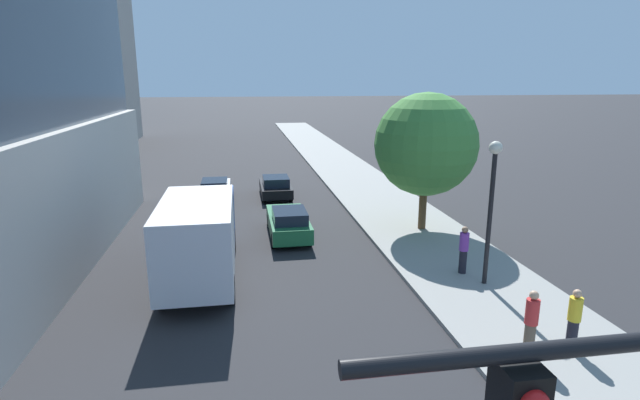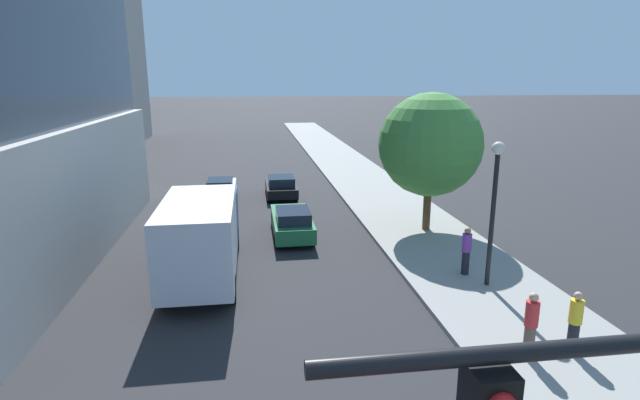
{
  "view_description": "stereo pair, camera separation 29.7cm",
  "coord_description": "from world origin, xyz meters",
  "px_view_note": "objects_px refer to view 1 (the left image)",
  "views": [
    {
      "loc": [
        -0.3,
        0.43,
        7.17
      ],
      "look_at": [
        1.95,
        14.25,
        3.7
      ],
      "focal_mm": 27.71,
      "sensor_mm": 36.0,
      "label": 1
    },
    {
      "loc": [
        -0.01,
        0.38,
        7.17
      ],
      "look_at": [
        1.95,
        14.25,
        3.7
      ],
      "focal_mm": 27.71,
      "sensor_mm": 36.0,
      "label": 2
    }
  ],
  "objects_px": {
    "street_lamp": "(492,190)",
    "street_tree": "(426,145)",
    "car_green": "(288,222)",
    "car_black": "(276,186)",
    "pedestrian_yellow_shirt": "(574,319)",
    "pedestrian_red_shirt": "(531,322)",
    "pedestrian_purple_shirt": "(464,249)",
    "car_white": "(215,189)",
    "box_truck": "(200,233)"
  },
  "relations": [
    {
      "from": "street_lamp",
      "to": "street_tree",
      "type": "xyz_separation_m",
      "value": [
        0.15,
        6.56,
        0.69
      ]
    },
    {
      "from": "car_green",
      "to": "car_black",
      "type": "relative_size",
      "value": 1.12
    },
    {
      "from": "pedestrian_yellow_shirt",
      "to": "pedestrian_red_shirt",
      "type": "xyz_separation_m",
      "value": [
        -1.27,
        -0.06,
        0.05
      ]
    },
    {
      "from": "pedestrian_yellow_shirt",
      "to": "pedestrian_purple_shirt",
      "type": "xyz_separation_m",
      "value": [
        -0.54,
        5.45,
        0.05
      ]
    },
    {
      "from": "car_white",
      "to": "box_truck",
      "type": "distance_m",
      "value": 12.0
    },
    {
      "from": "box_truck",
      "to": "pedestrian_yellow_shirt",
      "type": "xyz_separation_m",
      "value": [
        10.05,
        -6.85,
        -0.74
      ]
    },
    {
      "from": "street_tree",
      "to": "car_green",
      "type": "xyz_separation_m",
      "value": [
        -6.39,
        0.17,
        -3.47
      ]
    },
    {
      "from": "box_truck",
      "to": "pedestrian_yellow_shirt",
      "type": "bearing_deg",
      "value": -34.31
    },
    {
      "from": "pedestrian_purple_shirt",
      "to": "car_green",
      "type": "bearing_deg",
      "value": 135.77
    },
    {
      "from": "street_lamp",
      "to": "box_truck",
      "type": "distance_m",
      "value": 10.31
    },
    {
      "from": "car_green",
      "to": "street_tree",
      "type": "bearing_deg",
      "value": -1.57
    },
    {
      "from": "street_tree",
      "to": "pedestrian_yellow_shirt",
      "type": "relative_size",
      "value": 3.77
    },
    {
      "from": "car_black",
      "to": "pedestrian_red_shirt",
      "type": "relative_size",
      "value": 2.33
    },
    {
      "from": "box_truck",
      "to": "pedestrian_purple_shirt",
      "type": "xyz_separation_m",
      "value": [
        9.51,
        -1.41,
        -0.69
      ]
    },
    {
      "from": "street_tree",
      "to": "street_lamp",
      "type": "bearing_deg",
      "value": -91.32
    },
    {
      "from": "car_green",
      "to": "box_truck",
      "type": "height_order",
      "value": "box_truck"
    },
    {
      "from": "pedestrian_purple_shirt",
      "to": "pedestrian_red_shirt",
      "type": "bearing_deg",
      "value": -97.6
    },
    {
      "from": "car_green",
      "to": "car_white",
      "type": "relative_size",
      "value": 1.12
    },
    {
      "from": "street_lamp",
      "to": "pedestrian_purple_shirt",
      "type": "height_order",
      "value": "street_lamp"
    },
    {
      "from": "box_truck",
      "to": "pedestrian_purple_shirt",
      "type": "relative_size",
      "value": 4.27
    },
    {
      "from": "car_green",
      "to": "car_white",
      "type": "xyz_separation_m",
      "value": [
        -3.63,
        7.63,
        -0.01
      ]
    },
    {
      "from": "street_lamp",
      "to": "pedestrian_red_shirt",
      "type": "distance_m",
      "value": 5.23
    },
    {
      "from": "box_truck",
      "to": "street_lamp",
      "type": "bearing_deg",
      "value": -13.78
    },
    {
      "from": "street_tree",
      "to": "pedestrian_purple_shirt",
      "type": "relative_size",
      "value": 3.6
    },
    {
      "from": "street_lamp",
      "to": "pedestrian_yellow_shirt",
      "type": "height_order",
      "value": "street_lamp"
    },
    {
      "from": "car_white",
      "to": "pedestrian_red_shirt",
      "type": "bearing_deg",
      "value": -65.06
    },
    {
      "from": "pedestrian_purple_shirt",
      "to": "car_white",
      "type": "bearing_deg",
      "value": 125.45
    },
    {
      "from": "pedestrian_purple_shirt",
      "to": "pedestrian_red_shirt",
      "type": "relative_size",
      "value": 1.0
    },
    {
      "from": "car_green",
      "to": "car_white",
      "type": "height_order",
      "value": "car_green"
    },
    {
      "from": "pedestrian_yellow_shirt",
      "to": "pedestrian_purple_shirt",
      "type": "height_order",
      "value": "pedestrian_purple_shirt"
    },
    {
      "from": "street_lamp",
      "to": "box_truck",
      "type": "height_order",
      "value": "street_lamp"
    },
    {
      "from": "street_tree",
      "to": "car_black",
      "type": "height_order",
      "value": "street_tree"
    },
    {
      "from": "street_tree",
      "to": "pedestrian_purple_shirt",
      "type": "distance_m",
      "value": 6.39
    },
    {
      "from": "car_black",
      "to": "pedestrian_purple_shirt",
      "type": "distance_m",
      "value": 14.91
    },
    {
      "from": "street_lamp",
      "to": "pedestrian_yellow_shirt",
      "type": "xyz_separation_m",
      "value": [
        0.18,
        -4.43,
        -2.48
      ]
    },
    {
      "from": "street_tree",
      "to": "car_white",
      "type": "distance_m",
      "value": 13.17
    },
    {
      "from": "box_truck",
      "to": "pedestrian_red_shirt",
      "type": "height_order",
      "value": "box_truck"
    },
    {
      "from": "street_lamp",
      "to": "car_green",
      "type": "xyz_separation_m",
      "value": [
        -6.24,
        6.74,
        -2.78
      ]
    },
    {
      "from": "pedestrian_red_shirt",
      "to": "car_black",
      "type": "bearing_deg",
      "value": 105.0
    },
    {
      "from": "street_lamp",
      "to": "car_black",
      "type": "relative_size",
      "value": 1.2
    },
    {
      "from": "car_green",
      "to": "car_black",
      "type": "bearing_deg",
      "value": 90.0
    },
    {
      "from": "street_tree",
      "to": "car_white",
      "type": "bearing_deg",
      "value": 142.08
    },
    {
      "from": "car_green",
      "to": "street_lamp",
      "type": "bearing_deg",
      "value": -47.18
    },
    {
      "from": "street_lamp",
      "to": "car_white",
      "type": "bearing_deg",
      "value": 124.48
    },
    {
      "from": "car_green",
      "to": "pedestrian_purple_shirt",
      "type": "relative_size",
      "value": 2.6
    },
    {
      "from": "car_green",
      "to": "pedestrian_yellow_shirt",
      "type": "xyz_separation_m",
      "value": [
        6.42,
        -11.17,
        0.31
      ]
    },
    {
      "from": "car_white",
      "to": "car_black",
      "type": "relative_size",
      "value": 1.0
    },
    {
      "from": "street_tree",
      "to": "pedestrian_purple_shirt",
      "type": "xyz_separation_m",
      "value": [
        -0.51,
        -5.55,
        -3.12
      ]
    },
    {
      "from": "street_tree",
      "to": "box_truck",
      "type": "distance_m",
      "value": 11.11
    },
    {
      "from": "car_white",
      "to": "car_black",
      "type": "bearing_deg",
      "value": 5.31
    }
  ]
}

